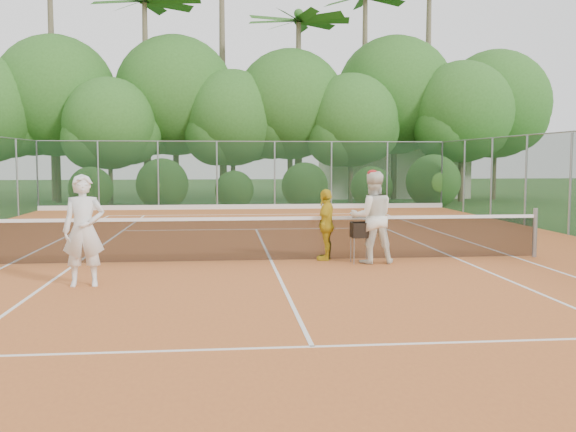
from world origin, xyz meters
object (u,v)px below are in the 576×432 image
Objects in this scene: player_white at (84,230)px; player_yellow at (326,225)px; ball_hopper at (360,231)px; player_center_grp at (372,217)px.

player_yellow is at bearing 23.54° from player_white.
player_center_grp is at bearing 8.02° from ball_hopper.
player_white is 1.25× the size of player_yellow.
player_yellow is (4.62, 2.46, -0.19)m from player_white.
player_white is at bearing -42.72° from player_yellow.
player_center_grp reaches higher than ball_hopper.
player_white reaches higher than player_yellow.
player_center_grp reaches higher than player_yellow.
player_white is 5.24m from player_yellow.
player_white reaches higher than ball_hopper.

